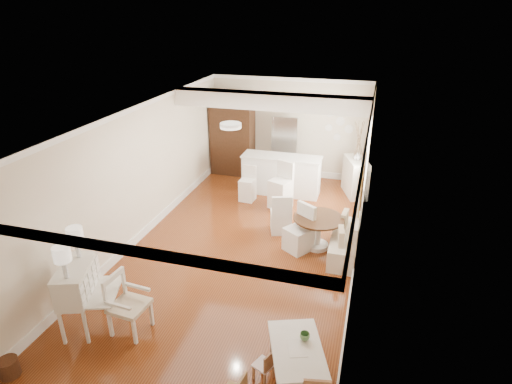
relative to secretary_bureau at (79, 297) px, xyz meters
The scene contains 18 objects.
room 3.82m from the secretary_bureau, 60.62° to the left, with size 9.00×9.04×2.82m.
secretary_bureau is the anchor object (origin of this frame).
gustavian_armchair 0.79m from the secretary_bureau, ahead, with size 0.56×0.56×0.97m, color white.
wicker_basket 1.25m from the secretary_bureau, 107.33° to the right, with size 0.26×0.26×0.26m, color #4D2A18.
kids_table 3.39m from the secretary_bureau, ahead, with size 0.65×1.09×0.54m, color silver.
kids_chair_b 2.98m from the secretary_bureau, ahead, with size 0.24×0.24×0.50m, color #976744.
banquette 4.93m from the secretary_bureau, 41.50° to the left, with size 0.52×1.60×0.98m, color silver.
dining_table 4.59m from the secretary_bureau, 46.69° to the left, with size 1.02×1.02×0.69m, color #482B17.
slip_chair_near 4.20m from the secretary_bureau, 48.50° to the left, with size 0.46×0.48×0.97m, color white.
slip_chair_far 4.44m from the secretary_bureau, 59.29° to the left, with size 0.43×0.45×0.92m, color white.
breakfast_counter 6.13m from the secretary_bureau, 72.94° to the left, with size 2.05×0.65×1.03m, color white.
bar_stool_left 5.29m from the secretary_bureau, 78.20° to the left, with size 0.36×0.36×0.90m, color white.
bar_stool_right 5.38m from the secretary_bureau, 68.43° to the left, with size 0.46×0.46×1.15m, color white.
pantry_cabinet 6.97m from the secretary_bureau, 89.18° to the left, with size 1.20×0.60×2.30m, color #381E11.
fridge 7.21m from the secretary_bureau, 73.87° to the left, with size 0.75×0.65×1.80m, color silver.
sideboard 7.32m from the secretary_bureau, 59.85° to the left, with size 0.45×1.01×0.96m, color white.
pencil_cup 3.45m from the secretary_bureau, ahead, with size 0.13×0.13×0.11m, color #548A50.
branch_vase 7.32m from the secretary_bureau, 59.78° to the left, with size 0.18×0.18×0.19m, color silver.
Camera 1 is at (2.33, -7.11, 4.61)m, focal length 30.00 mm.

